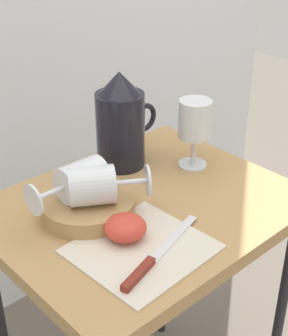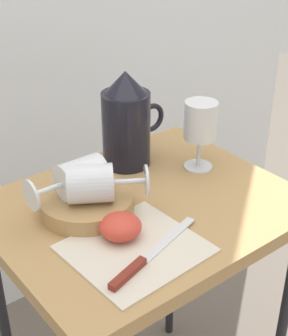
# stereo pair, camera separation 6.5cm
# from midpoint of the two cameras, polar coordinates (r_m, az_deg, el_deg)

# --- Properties ---
(table) EXTENTS (0.59, 0.47, 0.69)m
(table) POSITION_cam_midpoint_polar(r_m,az_deg,el_deg) (1.05, -1.77, -7.06)
(table) COLOR #AD8451
(table) RESTS_ON ground_plane
(linen_napkin) EXTENTS (0.23, 0.21, 0.00)m
(linen_napkin) POSITION_cam_midpoint_polar(r_m,az_deg,el_deg) (0.89, -2.38, -9.08)
(linen_napkin) COLOR beige
(linen_napkin) RESTS_ON table
(basket_tray) EXTENTS (0.18, 0.18, 0.03)m
(basket_tray) POSITION_cam_midpoint_polar(r_m,az_deg,el_deg) (0.98, -8.22, -4.20)
(basket_tray) COLOR #AD8451
(basket_tray) RESTS_ON table
(pitcher) EXTENTS (0.16, 0.11, 0.22)m
(pitcher) POSITION_cam_midpoint_polar(r_m,az_deg,el_deg) (1.12, -4.27, 4.45)
(pitcher) COLOR black
(pitcher) RESTS_ON table
(wine_glass_upright) EXTENTS (0.07, 0.07, 0.16)m
(wine_glass_upright) POSITION_cam_midpoint_polar(r_m,az_deg,el_deg) (1.10, 4.02, 5.04)
(wine_glass_upright) COLOR silver
(wine_glass_upright) RESTS_ON table
(wine_glass_tipped_near) EXTENTS (0.16, 0.14, 0.07)m
(wine_glass_tipped_near) POSITION_cam_midpoint_polar(r_m,az_deg,el_deg) (0.94, -7.54, -1.98)
(wine_glass_tipped_near) COLOR silver
(wine_glass_tipped_near) RESTS_ON basket_tray
(wine_glass_tipped_far) EXTENTS (0.15, 0.07, 0.07)m
(wine_glass_tipped_far) POSITION_cam_midpoint_polar(r_m,az_deg,el_deg) (0.96, -9.10, -1.43)
(wine_glass_tipped_far) COLOR silver
(wine_glass_tipped_far) RESTS_ON basket_tray
(apple_half_left) EXTENTS (0.08, 0.08, 0.04)m
(apple_half_left) POSITION_cam_midpoint_polar(r_m,az_deg,el_deg) (0.91, -4.15, -6.69)
(apple_half_left) COLOR #CC3D2D
(apple_half_left) RESTS_ON linen_napkin
(knife) EXTENTS (0.23, 0.08, 0.01)m
(knife) POSITION_cam_midpoint_polar(r_m,az_deg,el_deg) (0.86, -1.37, -10.39)
(knife) COLOR silver
(knife) RESTS_ON linen_napkin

